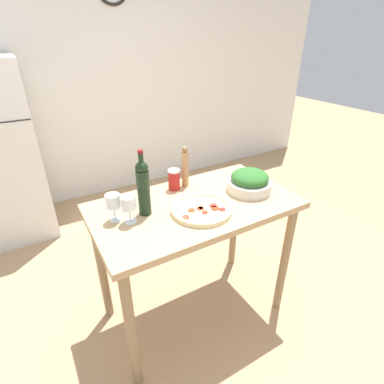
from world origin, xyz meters
TOP-DOWN VIEW (x-y plane):
  - ground_plane at (0.00, 0.00)m, footprint 14.00×14.00m
  - wall_back at (0.00, 2.19)m, footprint 6.40×0.09m
  - prep_counter at (0.00, 0.00)m, footprint 1.21×0.67m
  - wine_bottle at (-0.29, 0.04)m, footprint 0.07×0.07m
  - wine_glass_near at (-0.40, 0.01)m, footprint 0.08×0.08m
  - wine_glass_far at (-0.46, 0.06)m, footprint 0.08×0.08m
  - pepper_mill at (0.07, 0.23)m, footprint 0.04×0.04m
  - salad_bowl at (0.38, -0.04)m, footprint 0.28×0.28m
  - homemade_pizza at (-0.02, -0.10)m, footprint 0.35×0.35m
  - salt_canister at (-0.02, 0.22)m, footprint 0.07×0.07m

SIDE VIEW (x-z plane):
  - ground_plane at x=0.00m, z-range 0.00..0.00m
  - prep_counter at x=0.00m, z-range 0.32..1.22m
  - homemade_pizza at x=-0.02m, z-range 0.90..0.93m
  - salad_bowl at x=0.38m, z-range 0.89..1.03m
  - salt_canister at x=-0.02m, z-range 0.90..1.03m
  - wine_glass_far at x=-0.46m, z-range 0.93..1.08m
  - wine_glass_near at x=-0.40m, z-range 0.93..1.08m
  - pepper_mill at x=0.07m, z-range 0.90..1.17m
  - wine_bottle at x=-0.29m, z-range 0.88..1.25m
  - wall_back at x=0.00m, z-range 0.00..2.60m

